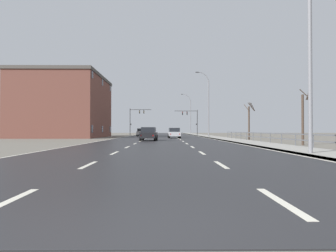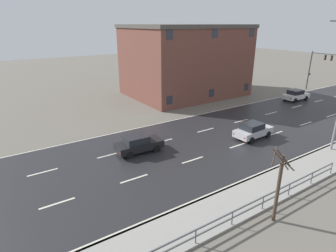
% 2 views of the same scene
% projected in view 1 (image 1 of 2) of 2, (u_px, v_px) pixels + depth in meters
% --- Properties ---
extents(ground_plane, '(160.00, 160.00, 0.12)m').
position_uv_depth(ground_plane, '(163.00, 138.00, 51.02)').
color(ground_plane, '#666056').
extents(road_asphalt_strip, '(14.00, 120.00, 0.03)m').
position_uv_depth(road_asphalt_strip, '(163.00, 136.00, 63.02)').
color(road_asphalt_strip, '#232326').
rests_on(road_asphalt_strip, ground).
extents(sidewalk_right, '(3.00, 120.00, 0.12)m').
position_uv_depth(sidewalk_right, '(203.00, 136.00, 63.11)').
color(sidewalk_right, gray).
rests_on(sidewalk_right, ground).
extents(guardrail, '(0.07, 36.21, 1.00)m').
position_uv_depth(guardrail, '(270.00, 136.00, 26.67)').
color(guardrail, '#515459').
rests_on(guardrail, ground).
extents(street_lamp_foreground, '(2.59, 0.24, 11.00)m').
position_uv_depth(street_lamp_foreground, '(307.00, 47.00, 14.78)').
color(street_lamp_foreground, slate).
rests_on(street_lamp_foreground, ground).
extents(street_lamp_midground, '(2.25, 0.24, 10.95)m').
position_uv_depth(street_lamp_midground, '(208.00, 105.00, 49.09)').
color(street_lamp_midground, slate).
rests_on(street_lamp_midground, ground).
extents(street_lamp_distant, '(2.80, 0.24, 11.43)m').
position_uv_depth(street_lamp_distant, '(190.00, 115.00, 83.40)').
color(street_lamp_distant, slate).
rests_on(street_lamp_distant, ground).
extents(traffic_signal_right, '(5.37, 0.36, 5.94)m').
position_uv_depth(traffic_signal_right, '(192.00, 118.00, 68.81)').
color(traffic_signal_right, '#38383A').
rests_on(traffic_signal_right, ground).
extents(traffic_signal_left, '(5.12, 0.36, 6.34)m').
position_uv_depth(traffic_signal_left, '(135.00, 117.00, 70.15)').
color(traffic_signal_left, '#38383A').
rests_on(traffic_signal_left, ground).
extents(car_distant, '(1.96, 4.16, 1.57)m').
position_uv_depth(car_distant, '(142.00, 132.00, 61.83)').
color(car_distant, silver).
rests_on(car_distant, ground).
extents(car_near_left, '(1.96, 4.17, 1.57)m').
position_uv_depth(car_near_left, '(174.00, 133.00, 45.38)').
color(car_near_left, '#B7B7BC').
rests_on(car_near_left, ground).
extents(car_far_left, '(1.98, 4.18, 1.57)m').
position_uv_depth(car_far_left, '(149.00, 134.00, 34.42)').
color(car_far_left, black).
rests_on(car_far_left, ground).
extents(brick_building, '(13.09, 17.01, 10.51)m').
position_uv_depth(brick_building, '(65.00, 107.00, 50.56)').
color(brick_building, brown).
rests_on(brick_building, ground).
extents(bare_tree_near, '(1.11, 1.09, 4.78)m').
position_uv_depth(bare_tree_near, '(303.00, 117.00, 24.49)').
color(bare_tree_near, '#423328').
rests_on(bare_tree_near, ground).
extents(bare_tree_mid, '(1.37, 1.02, 4.65)m').
position_uv_depth(bare_tree_mid, '(249.00, 121.00, 36.77)').
color(bare_tree_mid, '#423328').
rests_on(bare_tree_mid, ground).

